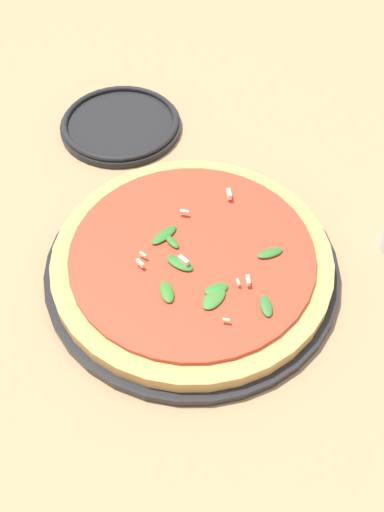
% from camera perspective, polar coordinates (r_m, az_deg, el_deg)
% --- Properties ---
extents(ground_plane, '(6.00, 6.00, 0.00)m').
position_cam_1_polar(ground_plane, '(0.74, 0.94, -1.17)').
color(ground_plane, '#9E7A56').
extents(pizza_arugula_main, '(0.36, 0.36, 0.05)m').
position_cam_1_polar(pizza_arugula_main, '(0.72, 0.01, -0.66)').
color(pizza_arugula_main, black).
rests_on(pizza_arugula_main, ground_plane).
extents(side_plate_white, '(0.18, 0.18, 0.02)m').
position_cam_1_polar(side_plate_white, '(0.93, -6.81, 12.36)').
color(side_plate_white, black).
rests_on(side_plate_white, ground_plane).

